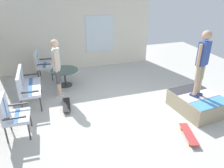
{
  "coord_description": "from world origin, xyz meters",
  "views": [
    {
      "loc": [
        -4.71,
        1.82,
        3.28
      ],
      "look_at": [
        0.44,
        0.15,
        0.7
      ],
      "focal_mm": 35.3,
      "sensor_mm": 36.0,
      "label": 1
    }
  ],
  "objects_px": {
    "patio_bench": "(26,84)",
    "skateboard_spare": "(189,134)",
    "patio_chair_by_wall": "(11,113)",
    "person_skater": "(203,59)",
    "skate_ramp": "(198,103)",
    "patio_chair_near_house": "(41,63)",
    "patio_table": "(65,74)",
    "skateboard_by_bench": "(66,105)",
    "person_watching": "(57,64)"
  },
  "relations": [
    {
      "from": "patio_chair_by_wall",
      "to": "person_skater",
      "type": "distance_m",
      "value": 4.7
    },
    {
      "from": "skateboard_spare",
      "to": "patio_table",
      "type": "bearing_deg",
      "value": 32.64
    },
    {
      "from": "patio_bench",
      "to": "person_watching",
      "type": "xyz_separation_m",
      "value": [
        0.14,
        -0.91,
        0.43
      ]
    },
    {
      "from": "skate_ramp",
      "to": "patio_table",
      "type": "distance_m",
      "value": 4.24
    },
    {
      "from": "patio_chair_by_wall",
      "to": "skateboard_by_bench",
      "type": "relative_size",
      "value": 1.25
    },
    {
      "from": "patio_table",
      "to": "skateboard_by_bench",
      "type": "bearing_deg",
      "value": 173.7
    },
    {
      "from": "patio_bench",
      "to": "patio_chair_by_wall",
      "type": "height_order",
      "value": "same"
    },
    {
      "from": "patio_chair_by_wall",
      "to": "person_skater",
      "type": "relative_size",
      "value": 0.59
    },
    {
      "from": "patio_chair_by_wall",
      "to": "skateboard_spare",
      "type": "bearing_deg",
      "value": -109.09
    },
    {
      "from": "patio_chair_by_wall",
      "to": "patio_table",
      "type": "height_order",
      "value": "patio_chair_by_wall"
    },
    {
      "from": "patio_chair_near_house",
      "to": "patio_table",
      "type": "bearing_deg",
      "value": -140.2
    },
    {
      "from": "person_watching",
      "to": "skateboard_by_bench",
      "type": "distance_m",
      "value": 1.22
    },
    {
      "from": "patio_table",
      "to": "skateboard_by_bench",
      "type": "distance_m",
      "value": 1.5
    },
    {
      "from": "person_watching",
      "to": "skateboard_by_bench",
      "type": "height_order",
      "value": "person_watching"
    },
    {
      "from": "patio_chair_near_house",
      "to": "skateboard_by_bench",
      "type": "distance_m",
      "value": 2.43
    },
    {
      "from": "patio_bench",
      "to": "skateboard_spare",
      "type": "relative_size",
      "value": 1.53
    },
    {
      "from": "person_skater",
      "to": "patio_chair_near_house",
      "type": "bearing_deg",
      "value": 47.43
    },
    {
      "from": "person_skater",
      "to": "skateboard_by_bench",
      "type": "bearing_deg",
      "value": 69.55
    },
    {
      "from": "skate_ramp",
      "to": "skateboard_spare",
      "type": "xyz_separation_m",
      "value": [
        -0.92,
        0.93,
        -0.15
      ]
    },
    {
      "from": "skate_ramp",
      "to": "patio_bench",
      "type": "distance_m",
      "value": 4.82
    },
    {
      "from": "patio_bench",
      "to": "patio_chair_near_house",
      "type": "height_order",
      "value": "same"
    },
    {
      "from": "skateboard_by_bench",
      "to": "skateboard_spare",
      "type": "height_order",
      "value": "same"
    },
    {
      "from": "patio_chair_by_wall",
      "to": "person_skater",
      "type": "bearing_deg",
      "value": -94.64
    },
    {
      "from": "skateboard_by_bench",
      "to": "patio_chair_by_wall",
      "type": "bearing_deg",
      "value": 123.65
    },
    {
      "from": "patio_chair_near_house",
      "to": "patio_chair_by_wall",
      "type": "bearing_deg",
      "value": 166.71
    },
    {
      "from": "patio_chair_near_house",
      "to": "patio_table",
      "type": "distance_m",
      "value": 1.12
    },
    {
      "from": "patio_chair_by_wall",
      "to": "patio_chair_near_house",
      "type": "bearing_deg",
      "value": -13.29
    },
    {
      "from": "skateboard_spare",
      "to": "person_skater",
      "type": "bearing_deg",
      "value": -41.44
    },
    {
      "from": "patio_chair_near_house",
      "to": "patio_table",
      "type": "height_order",
      "value": "patio_chair_near_house"
    },
    {
      "from": "patio_bench",
      "to": "skateboard_spare",
      "type": "distance_m",
      "value": 4.49
    },
    {
      "from": "skateboard_spare",
      "to": "skate_ramp",
      "type": "bearing_deg",
      "value": -45.32
    },
    {
      "from": "patio_table",
      "to": "person_skater",
      "type": "bearing_deg",
      "value": -130.54
    },
    {
      "from": "skate_ramp",
      "to": "person_watching",
      "type": "height_order",
      "value": "person_watching"
    },
    {
      "from": "skate_ramp",
      "to": "person_watching",
      "type": "bearing_deg",
      "value": 60.41
    },
    {
      "from": "patio_bench",
      "to": "patio_chair_by_wall",
      "type": "bearing_deg",
      "value": 169.08
    },
    {
      "from": "skate_ramp",
      "to": "patio_bench",
      "type": "xyz_separation_m",
      "value": [
        1.85,
        4.43,
        0.38
      ]
    },
    {
      "from": "patio_bench",
      "to": "patio_table",
      "type": "height_order",
      "value": "patio_bench"
    },
    {
      "from": "patio_chair_near_house",
      "to": "patio_table",
      "type": "relative_size",
      "value": 1.13
    },
    {
      "from": "patio_table",
      "to": "skateboard_spare",
      "type": "xyz_separation_m",
      "value": [
        -3.63,
        -2.32,
        -0.32
      ]
    },
    {
      "from": "patio_chair_near_house",
      "to": "person_watching",
      "type": "height_order",
      "value": "person_watching"
    },
    {
      "from": "patio_bench",
      "to": "person_skater",
      "type": "xyz_separation_m",
      "value": [
        -1.84,
        -4.32,
        0.87
      ]
    },
    {
      "from": "skate_ramp",
      "to": "person_watching",
      "type": "relative_size",
      "value": 1.03
    },
    {
      "from": "skate_ramp",
      "to": "patio_chair_near_house",
      "type": "relative_size",
      "value": 1.79
    },
    {
      "from": "patio_chair_by_wall",
      "to": "patio_table",
      "type": "bearing_deg",
      "value": -32.09
    },
    {
      "from": "patio_table",
      "to": "person_skater",
      "type": "distance_m",
      "value": 4.28
    },
    {
      "from": "person_skater",
      "to": "skateboard_by_bench",
      "type": "xyz_separation_m",
      "value": [
        1.23,
        3.31,
        -1.4
      ]
    },
    {
      "from": "skate_ramp",
      "to": "patio_chair_by_wall",
      "type": "height_order",
      "value": "patio_chair_by_wall"
    },
    {
      "from": "patio_chair_near_house",
      "to": "person_watching",
      "type": "bearing_deg",
      "value": -164.01
    },
    {
      "from": "person_watching",
      "to": "patio_chair_near_house",
      "type": "bearing_deg",
      "value": 15.99
    },
    {
      "from": "skate_ramp",
      "to": "patio_chair_near_house",
      "type": "xyz_separation_m",
      "value": [
        3.56,
        3.96,
        0.38
      ]
    }
  ]
}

